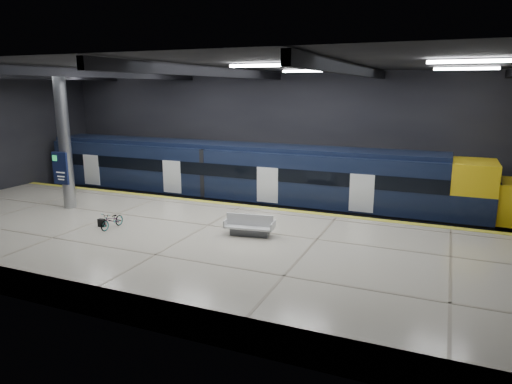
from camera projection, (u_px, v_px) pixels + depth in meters
The scene contains 10 objects.
ground at pixel (219, 242), 21.48m from camera, with size 30.00×30.00×0.00m, color black.
room_shell at pixel (217, 119), 20.21m from camera, with size 30.10×16.10×8.05m.
platform at pixel (191, 247), 19.11m from camera, with size 30.00×11.00×1.10m, color beige.
safety_strip at pixel (243, 205), 23.71m from camera, with size 30.00×0.40×0.01m, color gold.
rails at pixel (263, 212), 26.41m from camera, with size 30.00×1.52×0.16m.
train at pixel (257, 178), 26.10m from camera, with size 29.40×2.84×3.79m.
bench at pixel (250, 228), 18.86m from camera, with size 2.15×1.12×0.91m.
bicycle at pixel (112, 220), 19.80m from camera, with size 0.48×1.38×0.72m, color #99999E.
pannier_bag at pixel (102, 223), 20.07m from camera, with size 0.30×0.18×0.35m, color black.
info_column at pixel (64, 142), 22.59m from camera, with size 0.90×0.78×6.90m.
Camera 1 is at (9.54, -18.14, 7.07)m, focal length 32.00 mm.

